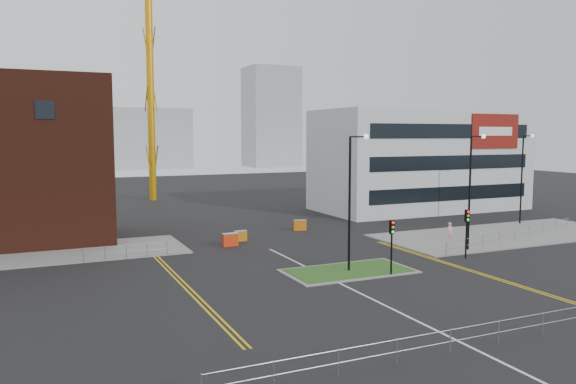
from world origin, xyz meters
TOP-DOWN VIEW (x-y plane):
  - ground at (0.00, 0.00)m, footprint 200.00×200.00m
  - pavement_right at (22.00, 14.00)m, footprint 24.00×10.00m
  - island_kerb at (2.00, 8.00)m, footprint 8.60×4.60m
  - grass_island at (2.00, 8.00)m, footprint 8.00×4.00m
  - office_block at (26.01, 31.97)m, footprint 25.00×12.20m
  - tower_crane at (3.54, 53.55)m, footprint 51.53×14.36m
  - streetlamp_island at (2.22, 8.00)m, footprint 1.46×0.36m
  - streetlamp_right_near at (14.22, 10.00)m, footprint 1.46×0.36m
  - streetlamp_right_far at (28.22, 18.00)m, footprint 1.46×0.36m
  - traffic_light_island at (4.00, 5.98)m, footprint 0.28×0.33m
  - traffic_light_right at (12.00, 7.98)m, footprint 0.28×0.33m
  - railing_front at (0.00, -6.00)m, footprint 24.05×0.05m
  - railing_left at (-11.00, 18.00)m, footprint 6.05×0.05m
  - railing_right at (20.50, 11.50)m, footprint 19.05×5.05m
  - centre_line at (0.00, 2.00)m, footprint 0.15×30.00m
  - yellow_left_a at (-9.00, 10.00)m, footprint 0.12×24.00m
  - yellow_left_b at (-8.70, 10.00)m, footprint 0.12×24.00m
  - yellow_right_a at (9.50, 6.00)m, footprint 0.12×20.00m
  - yellow_right_b at (9.80, 6.00)m, footprint 0.12×20.00m
  - skyline_b at (10.00, 130.00)m, footprint 24.00×12.00m
  - skyline_c at (45.00, 125.00)m, footprint 14.00×12.00m
  - skyline_d at (-8.00, 140.00)m, footprint 30.00×12.00m
  - pedestrian at (15.67, 14.06)m, footprint 0.62×0.45m
  - barrier_left at (-1.00, 21.17)m, footprint 1.13×0.50m
  - barrier_mid at (-2.49, 19.49)m, footprint 1.29×0.45m
  - barrier_right at (6.00, 24.00)m, footprint 1.25×0.66m

SIDE VIEW (x-z plane):
  - ground at x=0.00m, z-range 0.00..0.00m
  - centre_line at x=0.00m, z-range 0.00..0.01m
  - yellow_left_a at x=-9.00m, z-range 0.00..0.01m
  - yellow_left_b at x=-8.70m, z-range 0.00..0.01m
  - yellow_right_a at x=9.50m, z-range 0.00..0.01m
  - yellow_right_b at x=9.80m, z-range 0.00..0.01m
  - island_kerb at x=2.00m, z-range 0.00..0.08m
  - pavement_right at x=22.00m, z-range 0.00..0.12m
  - grass_island at x=2.00m, z-range 0.00..0.12m
  - barrier_left at x=-1.00m, z-range 0.04..0.95m
  - barrier_right at x=6.00m, z-range 0.04..1.05m
  - barrier_mid at x=-2.49m, z-range 0.05..1.13m
  - railing_left at x=-11.00m, z-range 0.19..1.29m
  - railing_right at x=20.50m, z-range 0.23..1.33m
  - railing_front at x=0.00m, z-range 0.23..1.33m
  - pedestrian at x=15.67m, z-range 0.00..1.58m
  - traffic_light_island at x=4.00m, z-range 0.74..4.39m
  - traffic_light_right at x=12.00m, z-range 0.74..4.39m
  - streetlamp_island at x=2.22m, z-range 0.82..10.00m
  - streetlamp_right_near at x=14.22m, z-range 0.82..10.00m
  - streetlamp_right_far at x=28.22m, z-range 0.82..10.00m
  - skyline_d at x=-8.00m, z-range 0.00..12.00m
  - office_block at x=26.01m, z-range 0.00..12.00m
  - skyline_b at x=10.00m, z-range 0.00..16.00m
  - skyline_c at x=45.00m, z-range 0.00..28.00m
  - tower_crane at x=3.54m, z-range 7.39..46.51m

